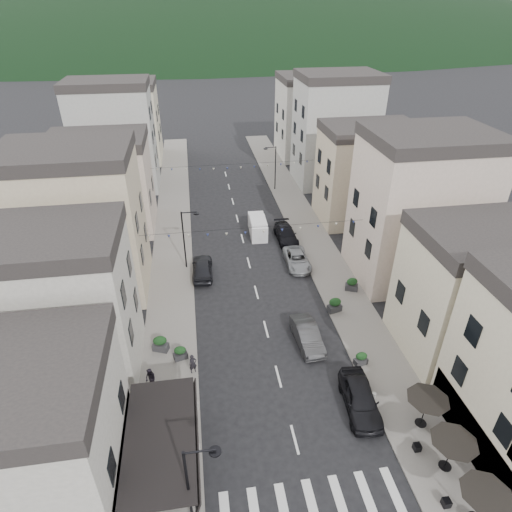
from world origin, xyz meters
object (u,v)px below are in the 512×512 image
Objects in this scene: parked_car_a at (360,398)px; parked_car_e at (202,268)px; delivery_van at (258,226)px; parked_car_d at (286,234)px; pedestrian_b at (151,379)px; parked_car_c at (297,259)px; pedestrian_a at (193,364)px; parked_car_b at (307,335)px.

parked_car_e is (-9.20, 16.88, -0.04)m from parked_car_a.
delivery_van is at bearing -129.50° from parked_car_e.
parked_car_d is at bearing -28.93° from delivery_van.
parked_car_e is (-9.20, -5.46, 0.08)m from parked_car_d.
parked_car_a reaches higher than parked_car_d.
parked_car_d is 22.92m from pedestrian_b.
parked_car_c is 16.37m from pedestrian_a.
parked_car_a is 1.12× the size of delivery_van.
delivery_van reaches higher than pedestrian_a.
parked_car_e is 13.86m from pedestrian_b.
parked_car_c is at bearing -65.52° from delivery_van.
parked_car_e is at bearing 121.60° from parked_car_b.
parked_car_a is at bearing -77.63° from parked_car_b.
parked_car_b is at bearing 56.72° from pedestrian_b.
pedestrian_a reaches higher than parked_car_e.
parked_car_a reaches higher than parked_car_e.
pedestrian_b is (-13.21, 3.61, 0.08)m from parked_car_a.
pedestrian_b is (-13.21, -18.73, 0.20)m from parked_car_d.
parked_car_c is 1.09× the size of delivery_van.
pedestrian_b is (-13.21, -13.58, 0.25)m from parked_car_c.
parked_car_b is at bearing -84.55° from delivery_van.
parked_car_a is at bearing -81.15° from delivery_van.
parked_car_d is at bearing 40.13° from pedestrian_a.
delivery_van is (-2.80, 6.84, 0.36)m from parked_car_c.
pedestrian_b is at bearing 169.53° from parked_car_a.
pedestrian_a is at bearing 161.17° from parked_car_a.
parked_car_d is 1.06× the size of parked_car_e.
parked_car_e is at bearing -176.68° from parked_car_c.
parked_car_b reaches higher than parked_car_c.
delivery_van reaches higher than pedestrian_b.
parked_car_c is (0.00, 17.19, -0.18)m from parked_car_a.
pedestrian_b reaches higher than parked_car_a.
parked_car_a is 6.59m from parked_car_b.
parked_car_d is 10.70m from parked_car_e.
pedestrian_b reaches higher than pedestrian_a.
parked_car_e is 2.94× the size of pedestrian_b.
parked_car_d is at bearing 80.11° from parked_car_b.
parked_car_d is 1.13× the size of delivery_van.
parked_car_c is 3.13× the size of pedestrian_a.
parked_car_b is 0.97× the size of parked_car_e.
parked_car_b is 0.92× the size of parked_car_d.
parked_car_d is 3.29m from delivery_van.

